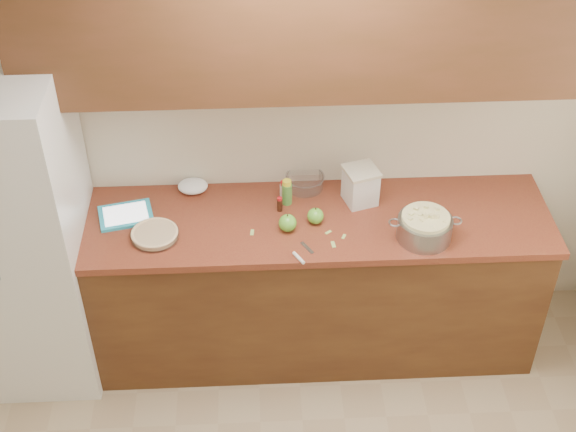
{
  "coord_description": "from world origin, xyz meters",
  "views": [
    {
      "loc": [
        -0.21,
        -1.72,
        3.54
      ],
      "look_at": [
        -0.05,
        1.43,
        0.98
      ],
      "focal_mm": 50.0,
      "sensor_mm": 36.0,
      "label": 1
    }
  ],
  "objects_px": {
    "flour_canister": "(360,185)",
    "tablet": "(126,215)",
    "pie": "(155,234)",
    "colander": "(425,227)"
  },
  "relations": [
    {
      "from": "pie",
      "to": "colander",
      "type": "height_order",
      "value": "colander"
    },
    {
      "from": "pie",
      "to": "colander",
      "type": "relative_size",
      "value": 0.66
    },
    {
      "from": "colander",
      "to": "flour_canister",
      "type": "bearing_deg",
      "value": 132.36
    },
    {
      "from": "flour_canister",
      "to": "tablet",
      "type": "bearing_deg",
      "value": -176.73
    },
    {
      "from": "pie",
      "to": "colander",
      "type": "distance_m",
      "value": 1.35
    },
    {
      "from": "tablet",
      "to": "flour_canister",
      "type": "bearing_deg",
      "value": -9.4
    },
    {
      "from": "tablet",
      "to": "pie",
      "type": "bearing_deg",
      "value": -59.65
    },
    {
      "from": "pie",
      "to": "flour_canister",
      "type": "distance_m",
      "value": 1.09
    },
    {
      "from": "pie",
      "to": "flour_canister",
      "type": "height_order",
      "value": "flour_canister"
    },
    {
      "from": "colander",
      "to": "tablet",
      "type": "height_order",
      "value": "colander"
    }
  ]
}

